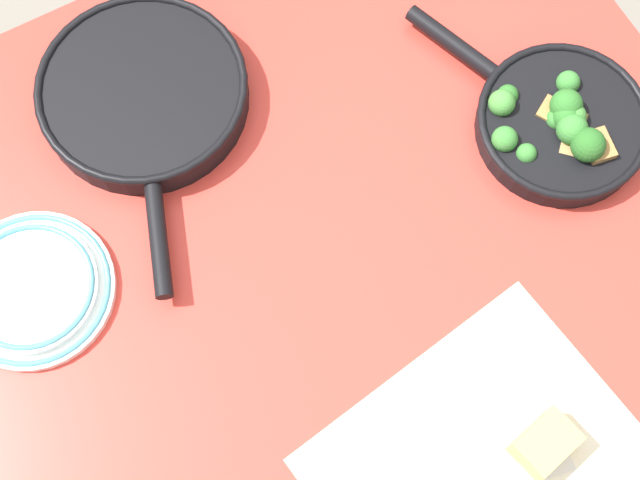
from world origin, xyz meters
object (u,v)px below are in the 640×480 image
Objects in this scene: skillet_eggs at (144,95)px; cheese_block at (545,444)px; dinner_plate_stack at (31,288)px; skillet_broccoli at (559,122)px; wooden_spoon at (153,1)px.

skillet_eggs is 5.35× the size of cheese_block.
cheese_block is 0.38× the size of dinner_plate_stack.
skillet_broccoli is 1.74× the size of dinner_plate_stack.
wooden_spoon is at bearing 21.53° from skillet_broccoli.
dinner_plate_stack is (-0.33, -0.33, 0.01)m from wooden_spoon.
dinner_plate_stack is at bearing -34.32° from skillet_eggs.
cheese_block reaches higher than skillet_eggs.
skillet_broccoli reaches higher than cheese_block.
dinner_plate_stack is (-0.48, 0.49, -0.01)m from cheese_block.
dinner_plate_stack is at bearing 134.19° from cheese_block.
skillet_broccoli reaches higher than skillet_eggs.
dinner_plate_stack is at bearing -46.55° from wooden_spoon.
dinner_plate_stack is (-0.74, 0.13, -0.01)m from skillet_broccoli.
skillet_eggs is 0.31m from dinner_plate_stack.
dinner_plate_stack is at bearing 59.68° from skillet_broccoli.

